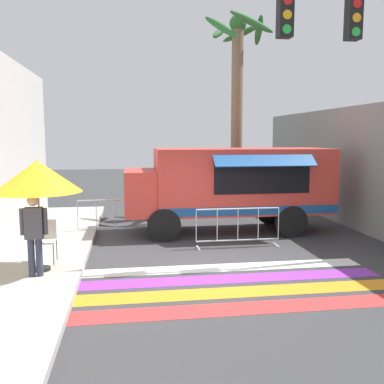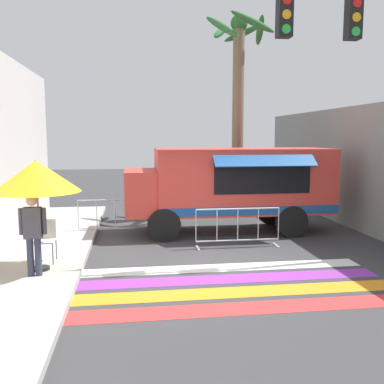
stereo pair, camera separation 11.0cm
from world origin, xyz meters
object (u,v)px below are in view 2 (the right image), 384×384
at_px(food_truck, 227,183).
at_px(barricade_front, 238,228).
at_px(patio_umbrella, 37,176).
at_px(vendor_person, 33,230).
at_px(palm_tree, 238,89).
at_px(folding_chair, 45,236).
at_px(barricade_side, 115,217).
at_px(traffic_signal_pole, 355,62).

height_order(food_truck, barricade_front, food_truck).
relative_size(food_truck, patio_umbrella, 2.69).
height_order(patio_umbrella, vendor_person, patio_umbrella).
relative_size(vendor_person, palm_tree, 0.23).
height_order(food_truck, folding_chair, food_truck).
relative_size(vendor_person, barricade_side, 0.74).
relative_size(food_truck, barricade_side, 2.81).
relative_size(traffic_signal_pole, barricade_side, 2.91).
xyz_separation_m(patio_umbrella, vendor_person, (-0.03, -0.37, -1.03)).
relative_size(food_truck, traffic_signal_pole, 0.97).
relative_size(vendor_person, barricade_front, 0.73).
relative_size(patio_umbrella, palm_tree, 0.32).
relative_size(food_truck, palm_tree, 0.86).
bearing_deg(traffic_signal_pole, folding_chair, 177.74).
bearing_deg(patio_umbrella, traffic_signal_pole, 3.07).
distance_m(traffic_signal_pole, vendor_person, 7.86).
height_order(barricade_front, palm_tree, palm_tree).
bearing_deg(vendor_person, food_truck, 28.49).
xyz_separation_m(barricade_side, palm_tree, (4.33, 2.43, 4.06)).
relative_size(folding_chair, palm_tree, 0.13).
xyz_separation_m(food_truck, palm_tree, (0.96, 2.64, 3.08)).
height_order(vendor_person, barricade_side, vendor_person).
bearing_deg(barricade_side, folding_chair, -114.27).
bearing_deg(traffic_signal_pole, palm_tree, 101.96).
xyz_separation_m(barricade_front, palm_tree, (1.08, 4.47, 4.06)).
bearing_deg(patio_umbrella, palm_tree, 47.39).
xyz_separation_m(traffic_signal_pole, patio_umbrella, (-6.95, -0.37, -2.48)).
relative_size(traffic_signal_pole, palm_tree, 0.89).
bearing_deg(food_truck, barricade_front, -93.61).
distance_m(folding_chair, vendor_person, 1.08).
distance_m(traffic_signal_pole, patio_umbrella, 7.39).
bearing_deg(vendor_person, barricade_side, 60.06).
distance_m(patio_umbrella, folding_chair, 1.54).
xyz_separation_m(traffic_signal_pole, barricade_side, (-5.56, 3.41, -4.05)).
relative_size(folding_chair, barricade_side, 0.42).
xyz_separation_m(vendor_person, barricade_side, (1.43, 4.16, -0.54)).
relative_size(folding_chair, vendor_person, 0.57).
bearing_deg(vendor_person, folding_chair, 78.39).
xyz_separation_m(food_truck, barricade_front, (-0.12, -1.83, -0.98)).
bearing_deg(barricade_front, palm_tree, 76.43).
bearing_deg(folding_chair, barricade_front, 34.12).
height_order(patio_umbrella, folding_chair, patio_umbrella).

